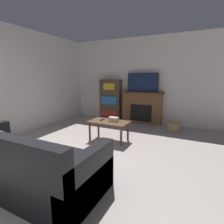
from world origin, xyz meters
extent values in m
cube|color=silver|center=(0.00, 4.65, 1.35)|extent=(5.48, 0.06, 2.70)
cube|color=silver|center=(-2.27, 2.31, 1.35)|extent=(0.06, 5.62, 2.70)
cube|color=brown|center=(0.25, 4.51, 0.49)|extent=(1.26, 0.22, 0.97)
cube|color=black|center=(0.25, 4.39, 0.35)|extent=(0.69, 0.01, 0.54)
cube|color=#4C331E|center=(0.25, 4.49, 0.99)|extent=(1.36, 0.28, 0.04)
cube|color=black|center=(0.25, 4.49, 1.30)|extent=(0.98, 0.03, 0.58)
cube|color=#19284C|center=(0.25, 4.48, 1.30)|extent=(0.94, 0.01, 0.54)
cube|color=black|center=(-0.28, 0.60, 0.21)|extent=(2.33, 0.99, 0.43)
cube|color=black|center=(0.80, 0.60, 0.33)|extent=(0.16, 0.99, 0.67)
cube|color=brown|center=(0.03, 2.60, 0.45)|extent=(0.93, 0.52, 0.03)
cylinder|color=brown|center=(-0.37, 2.40, 0.22)|extent=(0.05, 0.05, 0.43)
cylinder|color=brown|center=(0.43, 2.40, 0.22)|extent=(0.05, 0.05, 0.43)
cylinder|color=brown|center=(-0.37, 2.81, 0.22)|extent=(0.05, 0.05, 0.43)
cylinder|color=brown|center=(0.43, 2.81, 0.22)|extent=(0.05, 0.05, 0.43)
cube|color=beige|center=(0.13, 2.65, 0.51)|extent=(0.22, 0.12, 0.10)
cube|color=black|center=(-0.17, 2.64, 0.47)|extent=(0.04, 0.15, 0.02)
cube|color=#4C3D2D|center=(-0.87, 4.49, 0.69)|extent=(0.75, 0.26, 1.39)
cube|color=red|center=(-0.87, 4.34, 0.23)|extent=(0.57, 0.03, 0.19)
cube|color=#2D70B7|center=(-0.87, 4.34, 0.69)|extent=(0.58, 0.03, 0.26)
cube|color=gold|center=(-0.87, 4.34, 1.16)|extent=(0.41, 0.03, 0.22)
cylinder|color=tan|center=(1.32, 4.07, 0.12)|extent=(0.38, 0.38, 0.23)
camera|label=1|loc=(1.84, -0.89, 1.48)|focal=28.00mm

